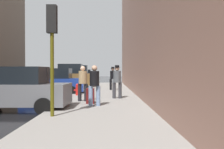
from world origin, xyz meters
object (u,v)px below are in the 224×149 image
Objects in this scene: parked_silver_sedan at (83,76)px; pedestrian_in_tan_coat at (83,82)px; rolling_suitcase at (90,96)px; parked_black_suv at (77,76)px; parked_gray_coupe at (18,90)px; parked_blue_sedan at (54,82)px; pedestrian_with_fedora at (113,77)px; pedestrian_in_jeans at (94,83)px; parked_bronze_suv at (69,77)px; fire_hydrant at (77,89)px; traffic_light at (52,36)px; pedestrian_with_beanie at (117,80)px.

pedestrian_in_tan_coat is at bearing -84.14° from parked_silver_sedan.
pedestrian_in_tan_coat reaches higher than rolling_suitcase.
parked_gray_coupe is at bearing -90.00° from parked_black_suv.
pedestrian_with_fedora is at bearing 30.77° from parked_blue_sedan.
pedestrian_with_fedora is (4.00, 9.18, 0.29)m from parked_gray_coupe.
parked_black_suv reaches higher than parked_gray_coupe.
parked_bronze_suv is at bearing 103.68° from pedestrian_in_jeans.
fire_hydrant is (1.80, -8.13, -0.54)m from parked_bronze_suv.
parked_blue_sedan is 6.25m from parked_bronze_suv.
traffic_light is (1.85, -20.94, 1.73)m from parked_black_suv.
pedestrian_with_beanie is at bearing -41.02° from parked_blue_sedan.
parked_bronze_suv is 2.70× the size of pedestrian_in_tan_coat.
parked_silver_sedan is at bearing 90.00° from parked_gray_coupe.
parked_blue_sedan is 7.15m from pedestrian_in_jeans.
fire_hydrant is 0.68× the size of rolling_suitcase.
fire_hydrant is at bearing 143.60° from pedestrian_with_beanie.
parked_bronze_suv is 13.07m from pedestrian_in_jeans.
parked_bronze_suv reaches higher than pedestrian_in_jeans.
parked_bronze_suv is at bearing 112.79° from pedestrian_with_beanie.
traffic_light reaches higher than parked_silver_sedan.
fire_hydrant is at bearing -46.18° from parked_blue_sedan.
traffic_light is at bearing -100.86° from pedestrian_with_fedora.
parked_bronze_suv is 12.18m from rolling_suitcase.
pedestrian_in_jeans is at bearing -68.22° from pedestrian_in_tan_coat.
parked_blue_sedan reaches higher than rolling_suitcase.
pedestrian_in_tan_coat is at bearing 118.49° from rolling_suitcase.
pedestrian_in_tan_coat is (2.43, -4.79, 0.26)m from parked_blue_sedan.
rolling_suitcase is at bearing 105.18° from pedestrian_in_jeans.
pedestrian_with_beanie reaches higher than rolling_suitcase.
traffic_light is at bearing -113.72° from pedestrian_with_beanie.
pedestrian_with_beanie is (2.34, -1.72, 0.64)m from fire_hydrant.
parked_bronze_suv is 2.60× the size of pedestrian_with_beanie.
parked_gray_coupe is 1.01× the size of parked_blue_sedan.
pedestrian_with_beanie is 1.71× the size of rolling_suitcase.
parked_blue_sedan is (0.00, 6.80, 0.00)m from parked_gray_coupe.
pedestrian_with_beanie is 2.44m from rolling_suitcase.
parked_bronze_suv reaches higher than rolling_suitcase.
pedestrian_in_tan_coat is 1.78m from pedestrian_in_jeans.
parked_blue_sedan is 6.27m from rolling_suitcase.
pedestrian_with_fedora is 1.71× the size of rolling_suitcase.
parked_blue_sedan is at bearing 117.11° from rolling_suitcase.
pedestrian_in_jeans is (3.09, -6.44, 0.26)m from parked_blue_sedan.
parked_silver_sedan is at bearing 96.95° from pedestrian_in_jeans.
pedestrian_in_tan_coat is at bearing -145.09° from pedestrian_with_beanie.
parked_silver_sedan is 20.85m from fire_hydrant.
parked_silver_sedan is 1.17× the size of traffic_light.
parked_bronze_suv reaches higher than parked_silver_sedan.
parked_bronze_suv is (-0.00, 13.05, 0.18)m from parked_gray_coupe.
parked_gray_coupe is 6.05× the size of fire_hydrant.
parked_black_suv is 2.71× the size of pedestrian_in_tan_coat.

